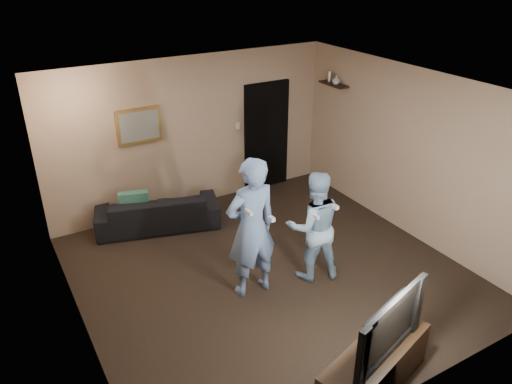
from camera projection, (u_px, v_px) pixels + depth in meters
ground at (269, 273)px, 7.02m from camera, size 5.00×5.00×0.00m
ceiling at (272, 91)px, 5.87m from camera, size 5.00×5.00×0.04m
wall_back at (192, 134)px, 8.38m from camera, size 5.00×0.04×2.60m
wall_front at (416, 294)px, 4.51m from camera, size 5.00×0.04×2.60m
wall_left at (71, 241)px, 5.32m from camera, size 0.04×5.00×2.60m
wall_right at (410, 154)px, 7.58m from camera, size 0.04×5.00×2.60m
sofa at (158, 211)px, 8.07m from camera, size 2.09×1.28×0.57m
throw_pillow at (135, 205)px, 7.82m from camera, size 0.47×0.27×0.45m
painting_frame at (139, 126)px, 7.83m from camera, size 0.72×0.05×0.57m
painting_canvas at (140, 126)px, 7.80m from camera, size 0.62×0.01×0.47m
doorway at (266, 136)px, 9.15m from camera, size 0.90×0.06×2.00m
light_switch at (237, 126)px, 8.75m from camera, size 0.08×0.02×0.12m
wall_shelf at (333, 84)px, 8.62m from camera, size 0.20×0.60×0.03m
shelf_vase at (336, 80)px, 8.53m from camera, size 0.15×0.15×0.14m
shelf_figurine at (329, 77)px, 8.67m from camera, size 0.06×0.06×0.18m
tv_console at (374, 369)px, 5.09m from camera, size 1.51×0.86×0.51m
television at (381, 323)px, 4.83m from camera, size 1.18×0.49×0.68m
wii_player_left at (251, 228)px, 6.25m from camera, size 0.70×0.52×1.91m
wii_player_right at (314, 226)px, 6.64m from camera, size 0.91×0.80×1.56m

